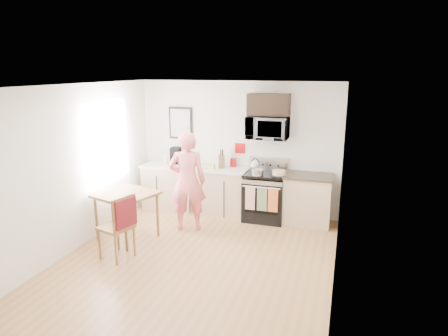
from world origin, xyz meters
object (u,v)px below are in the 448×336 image
(person, at_px, (187,181))
(range, at_px, (265,198))
(dining_table, at_px, (126,198))
(chair, at_px, (122,219))
(cake, at_px, (279,173))
(microwave, at_px, (268,128))

(person, bearing_deg, range, -164.27)
(dining_table, xyz_separation_m, chair, (0.35, -0.72, -0.06))
(range, xyz_separation_m, cake, (0.28, -0.14, 0.54))
(dining_table, bearing_deg, cake, 31.90)
(dining_table, height_order, cake, cake)
(range, relative_size, chair, 1.14)
(person, height_order, dining_table, person)
(person, xyz_separation_m, dining_table, (-0.81, -0.70, -0.18))
(microwave, distance_m, cake, 0.87)
(chair, xyz_separation_m, cake, (1.96, 2.16, 0.32))
(microwave, relative_size, cake, 2.54)
(chair, bearing_deg, microwave, 71.46)
(person, xyz_separation_m, cake, (1.50, 0.74, 0.08))
(cake, bearing_deg, microwave, 139.40)
(microwave, relative_size, dining_table, 0.81)
(range, xyz_separation_m, dining_table, (-2.03, -1.58, 0.28))
(dining_table, xyz_separation_m, cake, (2.31, 1.44, 0.26))
(cake, bearing_deg, chair, -132.30)
(person, distance_m, cake, 1.67)
(chair, height_order, cake, cake)
(range, height_order, dining_table, range)
(microwave, bearing_deg, cake, -40.60)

